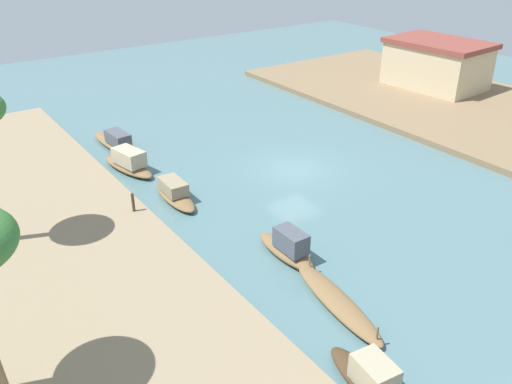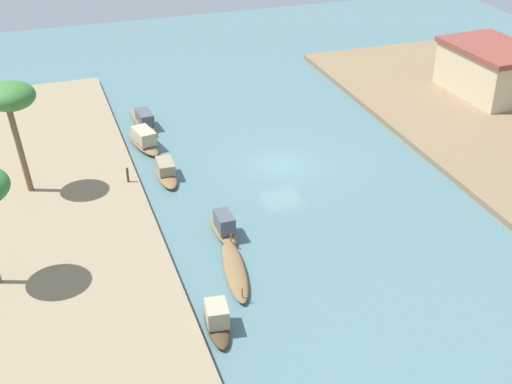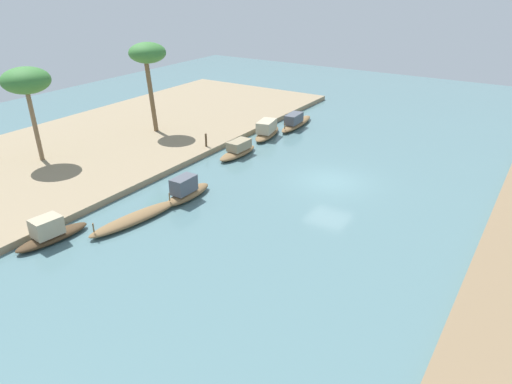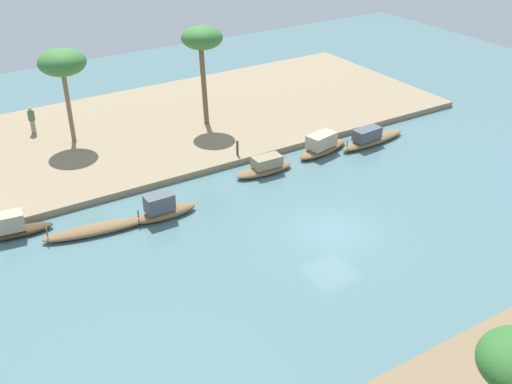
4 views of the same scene
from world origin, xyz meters
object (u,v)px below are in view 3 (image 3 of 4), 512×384
at_px(sampan_upstream_small, 267,131).
at_px(sampan_foreground, 296,122).
at_px(sampan_with_red_awning, 50,233).
at_px(mooring_post, 206,140).
at_px(palm_tree_left_far, 26,82).
at_px(sampan_near_left_bank, 135,218).
at_px(sampan_open_hull, 238,150).
at_px(palm_tree_left_near, 148,55).
at_px(sampan_midstream, 186,191).

bearing_deg(sampan_upstream_small, sampan_foreground, 157.72).
bearing_deg(sampan_foreground, sampan_with_red_awning, -7.10).
xyz_separation_m(sampan_upstream_small, sampan_foreground, (-3.40, 0.63, -0.09)).
bearing_deg(mooring_post, palm_tree_left_far, -44.01).
distance_m(sampan_foreground, sampan_near_left_bank, 18.50).
relative_size(sampan_with_red_awning, sampan_near_left_bank, 0.68).
xyz_separation_m(sampan_with_red_awning, palm_tree_left_far, (-5.87, -8.90, 4.89)).
height_order(sampan_open_hull, palm_tree_left_far, palm_tree_left_far).
bearing_deg(sampan_open_hull, palm_tree_left_near, -90.29).
bearing_deg(sampan_midstream, sampan_foreground, -175.19).
bearing_deg(palm_tree_left_near, sampan_upstream_small, 119.20).
relative_size(sampan_near_left_bank, palm_tree_left_near, 0.82).
xyz_separation_m(sampan_upstream_small, sampan_near_left_bank, (15.08, 1.48, -0.29)).
bearing_deg(mooring_post, sampan_open_hull, 101.60).
relative_size(sampan_upstream_small, sampan_open_hull, 1.14).
relative_size(sampan_with_red_awning, mooring_post, 3.96).
bearing_deg(sampan_foreground, sampan_midstream, 0.55).
height_order(sampan_upstream_small, mooring_post, sampan_upstream_small).
xyz_separation_m(sampan_with_red_awning, sampan_foreground, (-21.95, 1.03, -0.05)).
distance_m(sampan_with_red_awning, palm_tree_left_near, 16.92).
bearing_deg(sampan_with_red_awning, palm_tree_left_far, -116.47).
bearing_deg(sampan_with_red_awning, sampan_near_left_bank, 158.36).
relative_size(palm_tree_left_near, palm_tree_left_far, 1.11).
bearing_deg(sampan_open_hull, sampan_near_left_bank, 7.56).
bearing_deg(mooring_post, sampan_upstream_small, 159.38).
distance_m(sampan_upstream_small, sampan_foreground, 3.46).
distance_m(palm_tree_left_near, palm_tree_left_far, 8.71).
bearing_deg(sampan_open_hull, sampan_with_red_awning, -1.49).
xyz_separation_m(sampan_with_red_awning, sampan_near_left_bank, (-3.47, 1.89, -0.26)).
relative_size(sampan_open_hull, mooring_post, 4.01).
bearing_deg(sampan_foreground, sampan_upstream_small, -14.84).
relative_size(sampan_upstream_small, mooring_post, 4.58).
distance_m(sampan_open_hull, sampan_near_left_bank, 10.62).
height_order(sampan_foreground, sampan_near_left_bank, sampan_foreground).
distance_m(sampan_open_hull, palm_tree_left_near, 9.70).
bearing_deg(sampan_foreground, palm_tree_left_near, -51.32).
relative_size(sampan_foreground, sampan_near_left_bank, 0.99).
distance_m(sampan_foreground, palm_tree_left_far, 19.54).
distance_m(sampan_upstream_small, sampan_open_hull, 4.53).
distance_m(sampan_midstream, mooring_post, 7.68).
bearing_deg(sampan_midstream, sampan_near_left_bank, -7.63).
height_order(sampan_with_red_awning, sampan_foreground, sampan_with_red_awning).
relative_size(sampan_foreground, mooring_post, 5.75).
xyz_separation_m(sampan_upstream_small, sampan_midstream, (11.65, 1.93, 0.00)).
distance_m(sampan_open_hull, palm_tree_left_far, 13.66).
height_order(sampan_near_left_bank, mooring_post, mooring_post).
xyz_separation_m(sampan_near_left_bank, mooring_post, (-10.09, -3.36, 0.62)).
bearing_deg(palm_tree_left_near, sampan_open_hull, 87.66).
distance_m(sampan_with_red_awning, sampan_near_left_bank, 3.96).
relative_size(sampan_upstream_small, sampan_with_red_awning, 1.15).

